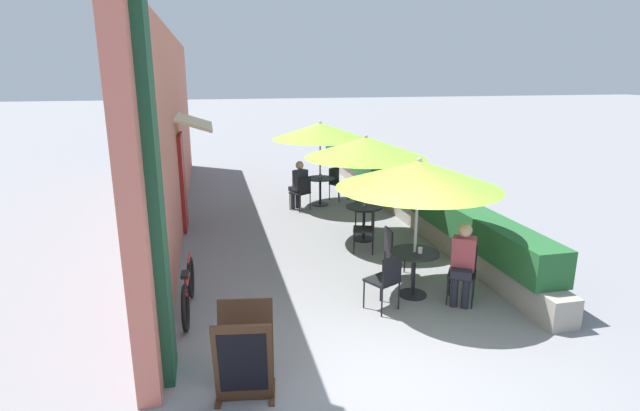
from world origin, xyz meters
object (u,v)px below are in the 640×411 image
Objects in this scene: cafe_chair_near_left at (394,249)px; cafe_chair_near_right at (386,278)px; coffee_cup_far at (320,175)px; cafe_chair_far_right at (302,191)px; patio_umbrella_far at (320,131)px; seated_patron_far_right at (299,183)px; patio_table_mid at (364,216)px; coffee_cup_near at (420,250)px; cafe_chair_mid_right at (368,226)px; cafe_chair_far_left at (337,181)px; cafe_chair_near_back at (463,268)px; seated_patron_near_back at (463,260)px; cafe_chair_mid_left at (361,206)px; patio_table_far at (320,186)px; menu_board at (245,354)px; patio_umbrella_near at (419,174)px; bicycle_leaning at (188,291)px; patio_umbrella_mid at (366,147)px; patio_table_near at (414,264)px.

cafe_chair_near_right is at bearing -23.94° from cafe_chair_near_left.
cafe_chair_far_right is at bearing -137.22° from coffee_cup_far.
seated_patron_far_right is at bearing -150.40° from patio_umbrella_far.
cafe_chair_near_left is at bearing -92.86° from patio_table_mid.
coffee_cup_near reaches higher than patio_table_mid.
cafe_chair_mid_right is 4.11m from cafe_chair_far_left.
seated_patron_near_back is at bearing 90.00° from cafe_chair_near_back.
cafe_chair_near_left is 1.00× the size of cafe_chair_mid_left.
cafe_chair_near_right is 1.00× the size of cafe_chair_mid_left.
menu_board is at bearing -108.49° from patio_table_far.
patio_umbrella_near is 5.45m from cafe_chair_far_right.
bicycle_leaning is (-3.19, -5.48, -1.59)m from patio_umbrella_far.
patio_umbrella_mid reaches higher than cafe_chair_far_right.
patio_umbrella_mid reaches higher than bicycle_leaning.
patio_umbrella_near is at bearing 131.00° from coffee_cup_near.
menu_board is (-2.74, -1.92, -0.03)m from patio_table_near.
cafe_chair_mid_right is 3.90m from patio_umbrella_far.
cafe_chair_far_right is at bearing 98.51° from patio_umbrella_near.
cafe_chair_near_left reaches higher than bicycle_leaning.
cafe_chair_near_left is 1.00× the size of cafe_chair_far_left.
menu_board is at bearing -121.04° from patio_table_mid.
cafe_chair_near_right is (-0.60, -0.40, -1.41)m from patio_umbrella_near.
cafe_chair_far_right is at bearing -132.97° from cafe_chair_mid_left.
cafe_chair_mid_right is (-0.09, 2.02, -0.00)m from patio_table_near.
patio_table_near is at bearing -91.17° from patio_table_mid.
patio_umbrella_near is at bearing 6.06° from cafe_chair_near_back.
seated_patron_near_back is at bearing -33.42° from coffee_cup_near.
cafe_chair_mid_left reaches higher than coffee_cup_far.
cafe_chair_mid_left is at bearing -79.37° from patio_umbrella_far.
patio_umbrella_near reaches higher than patio_table_far.
menu_board reaches higher than coffee_cup_far.
patio_table_far is at bearing 62.15° from bicycle_leaning.
coffee_cup_near is 5.44m from seated_patron_far_right.
patio_umbrella_mid is at bearing -103.20° from seated_patron_far_right.
cafe_chair_mid_right is at bearing -175.32° from cafe_chair_near_left.
cafe_chair_near_back is 5.81m from seated_patron_far_right.
patio_table_mid is 2.61m from cafe_chair_far_right.
patio_umbrella_near is 1.44m from seated_patron_near_back.
cafe_chair_near_right is 0.70× the size of seated_patron_far_right.
patio_umbrella_near is 3.65m from menu_board.
cafe_chair_near_left is 1.30m from cafe_chair_mid_right.
seated_patron_near_back is 1.44× the size of cafe_chair_mid_left.
coffee_cup_far is at bearing -50.32° from seated_patron_near_back.
coffee_cup_far is 8.10m from menu_board.
menu_board is (-3.10, -8.03, -0.03)m from cafe_chair_far_left.
patio_umbrella_far reaches higher than cafe_chair_near_back.
patio_table_near is at bearing -0.55° from bicycle_leaning.
coffee_cup_far is (-0.24, 3.02, -1.17)m from patio_umbrella_mid.
patio_table_near is 0.87× the size of cafe_chair_far_right.
coffee_cup_near is 2.11m from cafe_chair_mid_right.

